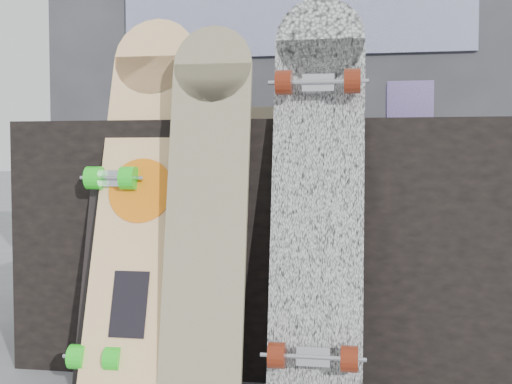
% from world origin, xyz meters
% --- Properties ---
extents(vendor_table, '(1.60, 0.60, 0.80)m').
position_xyz_m(vendor_table, '(0.00, 0.50, 0.40)').
color(vendor_table, black).
rests_on(vendor_table, ground).
extents(booth, '(2.40, 0.22, 2.20)m').
position_xyz_m(booth, '(0.00, 1.35, 1.10)').
color(booth, '#2F3034').
rests_on(booth, ground).
extents(merch_box_purple, '(0.18, 0.12, 0.10)m').
position_xyz_m(merch_box_purple, '(-0.41, 0.54, 0.85)').
color(merch_box_purple, '#4F3369').
rests_on(merch_box_purple, vendor_table).
extents(merch_box_small, '(0.14, 0.14, 0.12)m').
position_xyz_m(merch_box_small, '(0.45, 0.41, 0.86)').
color(merch_box_small, '#4F3369').
rests_on(merch_box_small, vendor_table).
extents(merch_box_flat, '(0.22, 0.10, 0.06)m').
position_xyz_m(merch_box_flat, '(0.02, 0.55, 0.83)').
color(merch_box_flat, '#D1B78C').
rests_on(merch_box_flat, vendor_table).
extents(longboard_geisha, '(0.26, 0.38, 1.14)m').
position_xyz_m(longboard_geisha, '(-0.35, 0.16, 0.60)').
color(longboard_geisha, beige).
rests_on(longboard_geisha, ground).
extents(longboard_celtic, '(0.23, 0.23, 1.08)m').
position_xyz_m(longboard_celtic, '(-0.13, 0.08, 0.57)').
color(longboard_celtic, beige).
rests_on(longboard_celtic, ground).
extents(longboard_cascadia, '(0.26, 0.30, 1.16)m').
position_xyz_m(longboard_cascadia, '(0.18, 0.12, 0.60)').
color(longboard_cascadia, white).
rests_on(longboard_cascadia, ground).
extents(skateboard_dark, '(0.18, 0.28, 0.80)m').
position_xyz_m(skateboard_dark, '(-0.44, 0.13, 0.40)').
color(skateboard_dark, black).
rests_on(skateboard_dark, ground).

